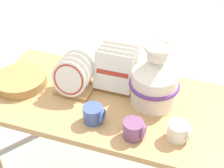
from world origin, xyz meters
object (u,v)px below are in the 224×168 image
Objects in this scene: dish_rack_round_plates at (73,79)px; mug_cobalt_glaze at (94,114)px; wicker_charger_stack at (21,81)px; mug_plum_glaze at (134,129)px; dish_rack_square_plates at (116,73)px; ceramic_vase at (155,80)px; mug_cream_glaze at (179,131)px.

dish_rack_round_plates is 0.26m from mug_cobalt_glaze.
wicker_charger_stack is 0.73m from mug_plum_glaze.
mug_plum_glaze is 0.21m from mug_cobalt_glaze.
dish_rack_square_plates is (0.20, 0.12, 0.00)m from dish_rack_round_plates.
dish_rack_square_plates is at bearing 162.67° from ceramic_vase.
mug_cream_glaze is at bearing -36.08° from dish_rack_square_plates.
mug_plum_glaze is (0.71, -0.18, 0.02)m from wicker_charger_stack.
ceramic_vase is at bearing -17.33° from dish_rack_square_plates.
mug_cobalt_glaze is (-0.21, 0.04, 0.00)m from mug_plum_glaze.
ceramic_vase is 0.35m from mug_cobalt_glaze.
wicker_charger_stack is at bearing -162.79° from dish_rack_square_plates.
mug_cobalt_glaze is at bearing -177.70° from mug_cream_glaze.
ceramic_vase is at bearing 43.89° from mug_cobalt_glaze.
ceramic_vase is 3.31× the size of mug_cobalt_glaze.
mug_cream_glaze is at bearing -8.05° from wicker_charger_stack.
mug_cobalt_glaze is 1.00× the size of mug_cream_glaze.
dish_rack_round_plates is at bearing -148.32° from dish_rack_square_plates.
wicker_charger_stack is at bearing 171.95° from mug_cream_glaze.
dish_rack_round_plates is 2.04× the size of mug_cream_glaze.
dish_rack_round_plates is 2.04× the size of mug_plum_glaze.
mug_cream_glaze is at bearing 2.30° from mug_cobalt_glaze.
mug_cobalt_glaze is at bearing 170.26° from mug_plum_glaze.
dish_rack_round_plates is 0.94× the size of dish_rack_square_plates.
wicker_charger_stack is at bearing 163.81° from mug_cobalt_glaze.
mug_cream_glaze is (0.41, 0.02, 0.00)m from mug_cobalt_glaze.
mug_cobalt_glaze is (0.18, -0.18, -0.04)m from dish_rack_round_plates.
ceramic_vase is 1.62× the size of dish_rack_round_plates.
ceramic_vase is 0.43m from dish_rack_round_plates.
dish_rack_square_plates reaches higher than mug_cream_glaze.
mug_plum_glaze is at bearing -28.51° from dish_rack_round_plates.
ceramic_vase is 0.29m from mug_plum_glaze.
wicker_charger_stack is 2.76× the size of mug_cobalt_glaze.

